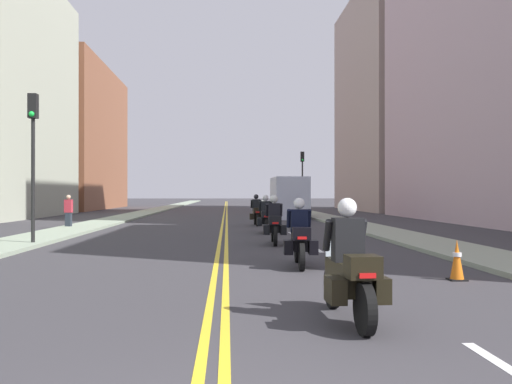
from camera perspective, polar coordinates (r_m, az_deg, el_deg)
ground_plane at (r=50.96m, az=-3.18°, el=-2.07°), size 264.00×264.00×0.00m
sidewalk_left at (r=51.44m, az=-10.89°, el=-1.98°), size 2.21×144.00×0.12m
sidewalk_right at (r=51.40m, az=4.53°, el=-1.98°), size 2.21×144.00×0.12m
centreline_yellow_inner at (r=50.96m, az=-3.32°, el=-2.06°), size 0.12×132.00×0.01m
centreline_yellow_outer at (r=50.96m, az=-3.05°, el=-2.06°), size 0.12×132.00×0.01m
lane_dashes_white at (r=32.10m, az=1.90°, el=-3.20°), size 0.14×56.40×0.01m
building_left_2 at (r=63.90m, az=-18.10°, el=5.30°), size 7.12×21.71×15.54m
building_right_2 at (r=57.86m, az=13.41°, el=8.99°), size 6.93×19.07×21.79m
motorcycle_0 at (r=7.46m, az=9.68°, el=-8.26°), size 0.78×2.28×1.66m
motorcycle_1 at (r=12.82m, az=4.56°, el=-4.86°), size 0.78×2.16×1.61m
motorcycle_2 at (r=18.45m, az=1.91°, el=-3.39°), size 0.78×2.25×1.65m
motorcycle_3 at (r=23.63m, az=1.01°, el=-2.69°), size 0.77×2.13×1.65m
motorcycle_4 at (r=29.22m, az=0.04°, el=-2.17°), size 0.77×2.18×1.67m
traffic_cone_0 at (r=11.59m, az=20.17°, el=-6.66°), size 0.33×0.33×0.81m
traffic_light_near at (r=19.36m, az=-22.18°, el=4.86°), size 0.28×0.38×4.97m
traffic_light_far at (r=44.17m, az=4.85°, el=2.13°), size 0.28×0.38×5.07m
pedestrian_0 at (r=28.04m, az=-18.92°, el=-1.91°), size 0.39×0.27×1.64m
parked_truck at (r=38.17m, az=3.36°, el=-0.80°), size 2.20×6.50×2.80m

